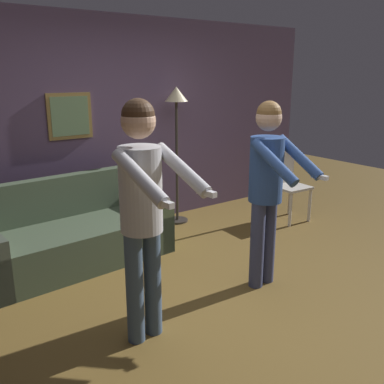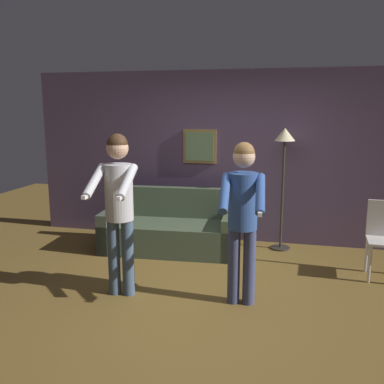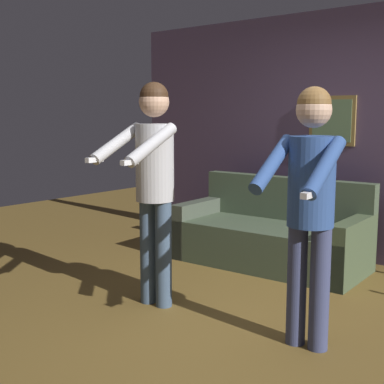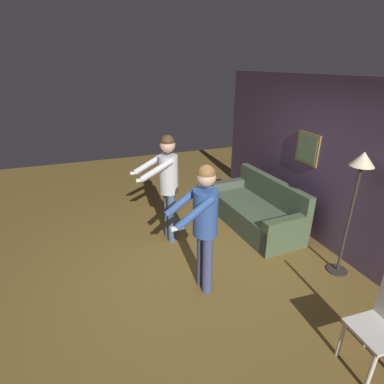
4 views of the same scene
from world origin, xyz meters
name	(u,v)px [view 3 (image 3 of 4)]	position (x,y,z in m)	size (l,w,h in m)	color
ground_plane	(259,329)	(0.00, 0.00, 0.00)	(12.00, 12.00, 0.00)	brown
back_wall_assembly	(383,137)	(0.00, 2.21, 1.30)	(6.40, 0.09, 2.60)	#574463
couch	(271,238)	(-0.83, 1.48, 0.28)	(1.95, 0.97, 0.87)	#44533D
person_standing_left	(153,171)	(-0.92, -0.13, 1.09)	(0.48, 0.72, 1.78)	#3F536C
person_standing_right	(310,194)	(0.40, -0.05, 1.03)	(0.47, 0.64, 1.71)	#3C446C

